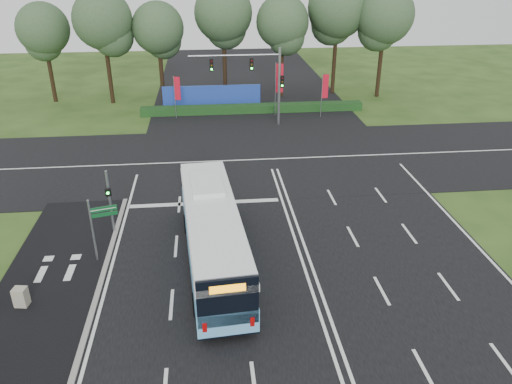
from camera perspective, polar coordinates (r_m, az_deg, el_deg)
ground at (r=28.10m, az=4.49°, el=-5.52°), size 120.00×120.00×0.00m
road_main at (r=28.09m, az=4.49°, el=-5.49°), size 20.00×120.00×0.04m
road_cross at (r=38.70m, az=1.43°, el=3.76°), size 120.00×14.00×0.05m
bike_path at (r=26.40m, az=-22.47°, el=-9.90°), size 5.00×18.00×0.06m
kerb_strip at (r=25.77m, az=-17.30°, el=-9.84°), size 0.25×18.00×0.12m
city_bus at (r=25.26m, az=-4.97°, el=-4.79°), size 3.47×12.35×3.50m
pedestrian_signal at (r=28.92m, az=-16.38°, el=-0.87°), size 0.36×0.43×3.84m
street_sign at (r=26.45m, az=-17.61°, el=-3.25°), size 1.35×0.42×3.55m
utility_cabinet at (r=25.36m, az=-25.27°, el=-10.83°), size 0.65×0.57×0.97m
banner_flag_left at (r=48.39m, az=-9.05°, el=11.35°), size 0.60×0.15×4.11m
banner_flag_mid at (r=48.70m, az=2.57°, el=12.49°), size 0.76×0.11×5.14m
banner_flag_right at (r=48.69m, az=7.82°, el=11.61°), size 0.63×0.07×4.24m
traffic_light_gantry at (r=45.41m, az=0.40°, el=13.26°), size 8.41×0.28×7.00m
hedge at (r=50.32m, az=-0.36°, el=9.51°), size 22.00×1.20×0.80m
blue_hoarding at (r=52.32m, az=-5.07°, el=10.85°), size 10.00×0.30×2.20m
eucalyptus_row at (r=54.42m, az=-2.34°, el=19.27°), size 40.50×8.39×12.33m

